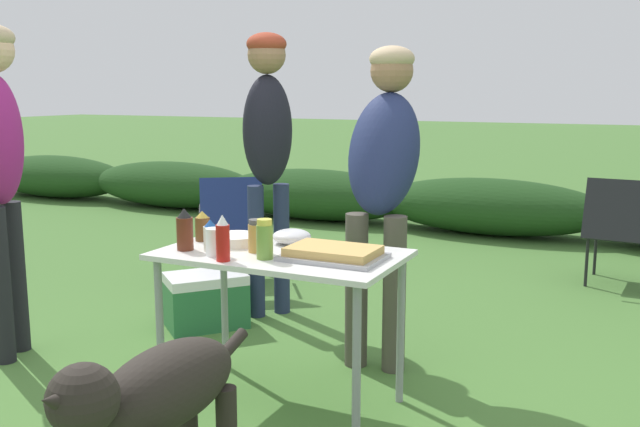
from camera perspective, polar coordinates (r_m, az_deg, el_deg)
ground_plane at (r=3.50m, az=-3.04°, el=-14.98°), size 60.00×60.00×0.00m
shrub_hedge at (r=7.52m, az=13.44°, el=0.56°), size 14.40×0.90×0.57m
folding_table at (r=3.28m, az=-3.14°, el=-4.41°), size 1.10×0.64×0.74m
food_tray at (r=3.11m, az=1.07°, el=-3.21°), size 0.43×0.29×0.06m
plate_stack at (r=3.43m, az=-6.79°, el=-2.09°), size 0.23×0.23×0.05m
mixing_bowl at (r=3.42m, az=-2.28°, el=-1.85°), size 0.19×0.19×0.07m
paper_cup_stack at (r=3.21m, az=-8.41°, el=-2.27°), size 0.08×0.08×0.12m
bbq_sauce_bottle at (r=3.34m, az=-10.77°, el=-1.33°), size 0.08×0.08×0.20m
ketchup_bottle at (r=3.10m, az=-7.78°, el=-2.04°), size 0.06×0.06×0.20m
spice_jar at (r=3.25m, az=-5.10°, el=-1.82°), size 0.08×0.08×0.15m
mayo_bottle at (r=3.30m, az=-8.76°, el=-1.80°), size 0.06×0.06×0.15m
relish_jar at (r=3.12m, az=-4.53°, el=-2.08°), size 0.07×0.07×0.18m
beer_bottle at (r=3.53m, az=-9.39°, el=-1.04°), size 0.07×0.07×0.15m
standing_person_with_beanie at (r=3.78m, az=5.10°, el=3.71°), size 0.41×0.53×1.70m
standing_person_in_olive_jacket at (r=4.57m, az=-4.21°, el=6.18°), size 0.39×0.41×1.82m
dog at (r=2.28m, az=-12.92°, el=-14.73°), size 0.28×0.90×0.76m
camp_chair_green_behind_table at (r=5.75m, az=22.83°, el=-0.94°), size 0.51×0.62×0.83m
camp_chair_near_hedge at (r=5.48m, az=-7.11°, el=-0.75°), size 0.71×0.75×0.83m
cooler_box at (r=4.55m, az=-9.11°, el=-6.86°), size 0.56×0.57×0.34m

